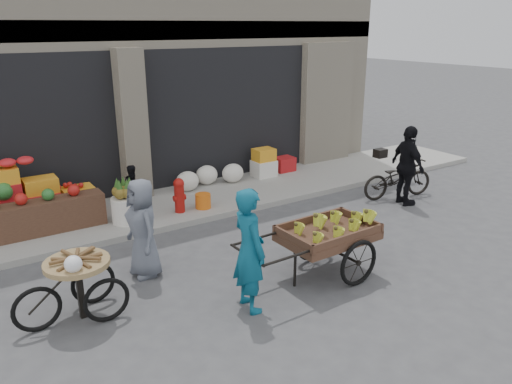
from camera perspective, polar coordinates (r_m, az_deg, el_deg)
ground at (r=7.30m, az=0.91°, el=-12.05°), size 80.00×80.00×0.00m
sidewalk at (r=10.60m, az=-11.62°, el=-2.01°), size 18.00×2.20×0.12m
building at (r=13.69m, az=-19.03°, el=16.19°), size 14.00×6.45×7.00m
fruit_display at (r=10.10m, az=-25.59°, el=-0.86°), size 3.10×1.12×1.24m
pineapple_bin at (r=9.81m, az=-14.68°, el=-2.00°), size 0.52×0.52×0.50m
fire_hydrant at (r=10.09m, az=-8.77°, el=-0.21°), size 0.22×0.22×0.71m
orange_bucket at (r=10.33m, az=-6.07°, el=-1.02°), size 0.32×0.32×0.30m
right_bay_goods at (r=12.11m, az=-1.30°, el=2.73°), size 3.35×0.60×0.70m
seated_person at (r=10.40m, az=-13.79°, el=0.51°), size 0.51×0.43×0.93m
banana_cart at (r=7.65m, az=7.96°, el=-4.48°), size 2.48×1.11×1.02m
vendor_woman at (r=6.69m, az=-0.77°, el=-6.65°), size 0.46×0.66×1.74m
tricycle_cart at (r=7.00m, az=-19.66°, el=-9.40°), size 1.43×0.86×0.95m
vendor_grey at (r=7.81m, az=-12.81°, el=-4.03°), size 0.52×0.78×1.56m
bicycle at (r=11.61m, az=15.89°, el=1.52°), size 1.81×0.97×0.90m
cyclist at (r=11.11m, az=16.93°, el=2.87°), size 0.64×1.08×1.72m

